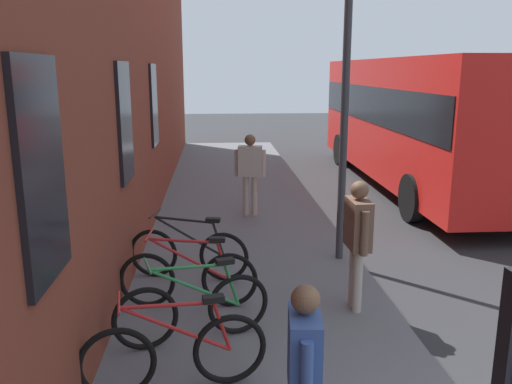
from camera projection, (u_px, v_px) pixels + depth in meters
name	position (u px, v px, depth m)	size (l,w,h in m)	color
ground	(422.00, 267.00, 8.45)	(60.00, 60.00, 0.00)	#2D2D30
sidewalk_pavement	(244.00, 231.00, 10.17)	(24.00, 3.50, 0.12)	slate
station_facade	(134.00, 41.00, 10.16)	(22.00, 0.65, 7.26)	brown
bicycle_beside_lamp	(176.00, 354.00, 4.92)	(0.51, 1.75, 0.97)	black
bicycle_by_door	(194.00, 309.00, 5.85)	(0.62, 1.72, 0.97)	black
bicycle_far_end	(189.00, 278.00, 6.71)	(0.48, 1.77, 0.97)	black
bicycle_leaning_wall	(189.00, 253.00, 7.61)	(0.56, 1.74, 0.97)	black
city_bus	(415.00, 115.00, 13.90)	(10.53, 2.74, 3.35)	red
pedestrian_near_bus	(358.00, 232.00, 6.51)	(0.63, 0.25, 1.66)	#B2A599
pedestrian_by_facade	(250.00, 166.00, 10.81)	(0.30, 0.64, 1.69)	#B2A599
pedestrian_crossing_street	(304.00, 365.00, 3.73)	(0.59, 0.27, 1.54)	#B2A599
street_lamp	(347.00, 55.00, 7.82)	(0.28, 0.28, 5.39)	#333338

